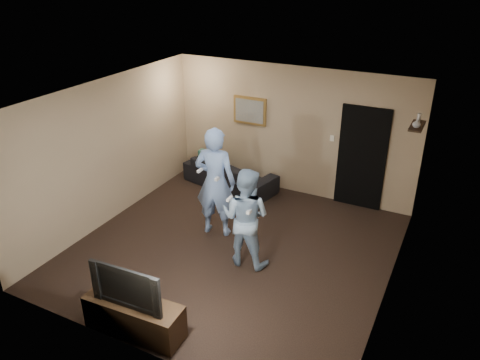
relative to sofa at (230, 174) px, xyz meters
The scene contains 19 objects.
ground 2.40m from the sofa, 60.82° to the right, with size 5.00×5.00×0.00m, color black.
ceiling 3.31m from the sofa, 60.82° to the right, with size 5.00×5.00×0.04m, color silver.
wall_back 1.59m from the sofa, 20.06° to the left, with size 5.00×0.04×2.60m, color tan.
wall_front 4.83m from the sofa, 75.78° to the right, with size 5.00×0.04×2.60m, color tan.
wall_left 2.67m from the sofa, 122.84° to the right, with size 0.04×5.00×2.60m, color tan.
wall_right 4.33m from the sofa, 29.57° to the right, with size 0.04×5.00×2.60m, color tan.
sofa is the anchor object (origin of this frame).
throw_pillow 0.53m from the sofa, behind, with size 0.47×0.15×0.47m, color #17473F.
painting_frame 1.39m from the sofa, 56.91° to the left, with size 0.72×0.05×0.57m, color olive.
painting_canvas 1.38m from the sofa, 55.05° to the left, with size 0.62×0.01×0.47m, color slate.
doorway 2.73m from the sofa, ahead, with size 0.90×0.06×2.00m, color black.
light_switch 2.28m from the sofa, 11.21° to the left, with size 0.08×0.02×0.12m, color silver.
wall_shelf 3.94m from the sofa, ahead, with size 0.20×0.60×0.03m, color black.
shelf_vase 3.99m from the sofa, ahead, with size 0.13×0.13×0.14m, color silver.
shelf_figurine 3.99m from the sofa, ahead, with size 0.06×0.06×0.18m, color silver.
tv_console 4.44m from the sofa, 78.08° to the right, with size 1.32×0.42×0.47m, color black.
television 4.47m from the sofa, 78.08° to the right, with size 1.00×0.13×0.58m, color black.
wii_player_left 1.96m from the sofa, 69.62° to the right, with size 0.79×0.59×1.95m.
wii_player_right 2.78m from the sofa, 56.87° to the right, with size 0.82×0.65×1.62m.
Camera 1 is at (3.08, -5.81, 4.43)m, focal length 35.00 mm.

